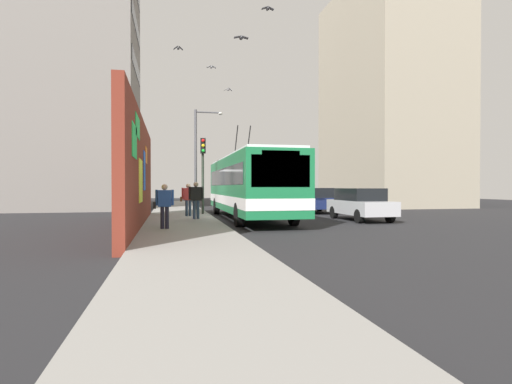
{
  "coord_description": "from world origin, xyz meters",
  "views": [
    {
      "loc": [
        -20.94,
        2.2,
        1.65
      ],
      "look_at": [
        -1.07,
        -2.06,
        1.39
      ],
      "focal_mm": 28.58,
      "sensor_mm": 36.0,
      "label": 1
    }
  ],
  "objects": [
    {
      "name": "parked_car_silver",
      "position": [
        -2.46,
        -7.0,
        0.83
      ],
      "size": [
        4.38,
        1.76,
        1.58
      ],
      "color": "#B7B7BC",
      "rests_on": "ground_plane"
    },
    {
      "name": "graffiti_wall",
      "position": [
        -4.05,
        3.35,
        2.19
      ],
      "size": [
        13.94,
        0.32,
        4.37
      ],
      "color": "maroon",
      "rests_on": "ground_plane"
    },
    {
      "name": "sidewalk_slab",
      "position": [
        0.0,
        1.6,
        0.07
      ],
      "size": [
        48.0,
        3.2,
        0.15
      ],
      "primitive_type": "cube",
      "color": "gray",
      "rests_on": "ground_plane"
    },
    {
      "name": "pedestrian_near_wall",
      "position": [
        -6.04,
        2.36,
        1.08
      ],
      "size": [
        0.22,
        0.73,
        1.6
      ],
      "color": "#1E1E2D",
      "rests_on": "sidewalk_slab"
    },
    {
      "name": "traffic_light",
      "position": [
        1.71,
        0.35,
        2.98
      ],
      "size": [
        0.49,
        0.28,
        4.21
      ],
      "color": "#2D382D",
      "rests_on": "sidewalk_slab"
    },
    {
      "name": "parked_car_navy",
      "position": [
        3.74,
        -7.0,
        0.83
      ],
      "size": [
        4.3,
        1.8,
        1.58
      ],
      "color": "navy",
      "rests_on": "ground_plane"
    },
    {
      "name": "building_far_left",
      "position": [
        11.68,
        9.2,
        10.98
      ],
      "size": [
        9.23,
        9.17,
        21.96
      ],
      "color": "gray",
      "rests_on": "ground_plane"
    },
    {
      "name": "pedestrian_at_curb",
      "position": [
        -1.68,
        0.95,
        1.18
      ],
      "size": [
        0.23,
        0.69,
        1.73
      ],
      "color": "#2D3F59",
      "rests_on": "sidewalk_slab"
    },
    {
      "name": "pedestrian_midblock",
      "position": [
        0.2,
        1.23,
        1.13
      ],
      "size": [
        0.22,
        0.75,
        1.67
      ],
      "color": "#2D3F59",
      "rests_on": "sidewalk_slab"
    },
    {
      "name": "city_bus",
      "position": [
        -0.43,
        -1.8,
        1.79
      ],
      "size": [
        12.45,
        2.65,
        4.99
      ],
      "color": "#19723F",
      "rests_on": "ground_plane"
    },
    {
      "name": "building_far_right",
      "position": [
        12.41,
        -17.0,
        9.73
      ],
      "size": [
        13.26,
        8.03,
        19.47
      ],
      "color": "#9E937F",
      "rests_on": "ground_plane"
    },
    {
      "name": "ground_plane",
      "position": [
        0.0,
        0.0,
        0.0
      ],
      "size": [
        80.0,
        80.0,
        0.0
      ],
      "primitive_type": "plane",
      "color": "#232326"
    },
    {
      "name": "flying_pigeons",
      "position": [
        -0.01,
        -0.54,
        8.48
      ],
      "size": [
        10.46,
        4.29,
        2.22
      ],
      "color": "#47474C"
    },
    {
      "name": "street_lamp",
      "position": [
        6.42,
        0.24,
        3.98
      ],
      "size": [
        0.44,
        1.9,
        6.64
      ],
      "color": "#4C4C51",
      "rests_on": "sidewalk_slab"
    }
  ]
}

